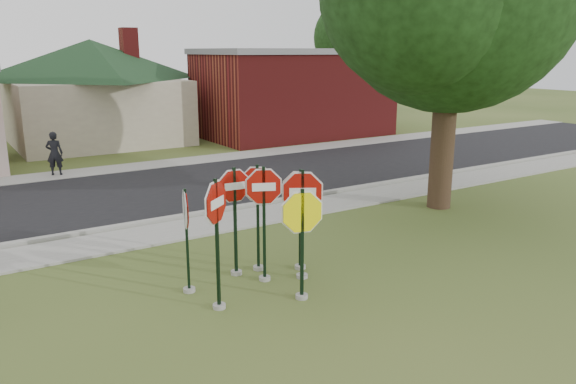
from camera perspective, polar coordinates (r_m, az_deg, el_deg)
ground at (r=10.61m, az=0.95°, el=-11.74°), size 120.00×120.00×0.00m
sidewalk_near at (r=15.16m, az=-10.63°, el=-3.77°), size 60.00×1.60×0.06m
road at (r=19.27m, az=-15.70°, el=-0.24°), size 60.00×7.00×0.04m
sidewalk_far at (r=23.33m, az=-18.84°, el=2.01°), size 60.00×1.60×0.06m
curb at (r=16.05m, az=-11.99°, el=-2.69°), size 60.00×0.20×0.14m
stop_sign_center at (r=11.31m, az=-2.46°, el=-1.70°), size 0.95×0.43×2.52m
stop_sign_yellow at (r=10.50m, az=1.44°, el=-3.85°), size 1.10×0.31×2.29m
stop_sign_left at (r=10.10m, az=-7.26°, el=-3.41°), size 0.87×0.69×2.58m
stop_sign_right at (r=11.43m, az=1.48°, el=-1.68°), size 1.03×0.60×2.44m
stop_sign_back_right at (r=11.89m, az=-3.10°, el=-1.18°), size 0.87×0.58×2.44m
stop_sign_back_left at (r=11.67m, az=-5.42°, el=-1.65°), size 0.96×0.24×2.43m
stop_sign_far_right at (r=11.95m, az=1.28°, el=-1.40°), size 0.78×0.83×2.34m
stop_sign_far_left at (r=10.99m, az=-10.28°, el=-3.67°), size 0.30×0.96×2.20m
building_house at (r=30.84m, az=-19.30°, el=11.55°), size 11.60×11.60×6.20m
building_brick at (r=31.67m, az=0.59°, el=10.12°), size 10.20×6.20×4.75m
bg_tree_right at (r=43.56m, az=6.43°, el=15.31°), size 5.60×5.60×8.40m
pedestrian at (r=22.91m, az=-22.63°, el=3.65°), size 0.71×0.59×1.65m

